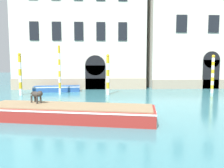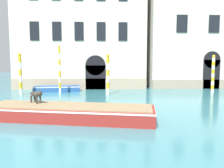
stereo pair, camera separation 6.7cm
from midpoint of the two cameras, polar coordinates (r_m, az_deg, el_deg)
The scene contains 9 objects.
palazzo_left at distance 27.77m, azimuth -8.18°, elevation 19.19°, with size 14.69×6.13×18.98m.
palazzo_right at distance 30.10m, azimuth 22.31°, elevation 16.19°, with size 13.41×6.13×17.36m.
boat_foreground at distance 11.50m, azimuth -11.37°, elevation -7.17°, with size 9.02×3.83×0.74m.
dog_on_deck at distance 12.43m, azimuth -19.23°, elevation -2.63°, with size 0.85×0.79×0.71m.
boat_moored_near_palazzo at distance 22.94m, azimuth -14.24°, elevation -1.15°, with size 4.72×2.05×0.55m.
mooring_pole_0 at distance 23.26m, azimuth 24.74°, elevation 2.47°, with size 0.29×0.29×3.67m.
mooring_pole_1 at distance 20.73m, azimuth -13.67°, elevation 3.65°, with size 0.21×0.21×4.50m.
mooring_pole_2 at distance 21.15m, azimuth -22.96°, elevation 2.44°, with size 0.28×0.28×3.79m.
mooring_pole_4 at distance 19.70m, azimuth -1.19°, elevation 2.53°, with size 0.28×0.28×3.68m.
Camera 1 is at (4.92, -6.36, 2.91)m, focal length 35.00 mm.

